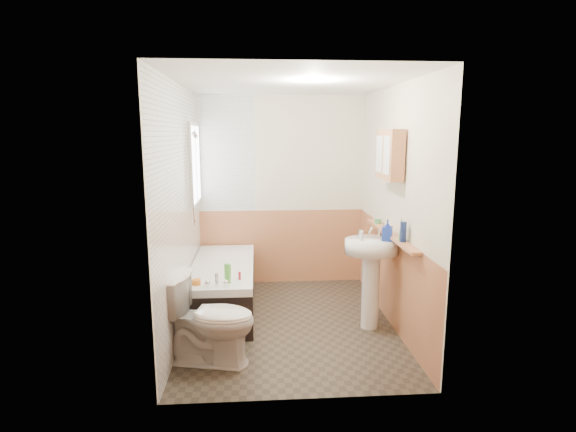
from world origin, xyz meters
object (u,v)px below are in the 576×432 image
at_px(bathtub, 223,285).
at_px(toilet, 210,319).
at_px(sink, 371,265).
at_px(medicine_cabinet, 389,155).
at_px(pine_shelf, 391,234).

distance_m(bathtub, toilet, 1.24).
height_order(sink, medicine_cabinet, medicine_cabinet).
distance_m(toilet, sink, 1.74).
bearing_deg(toilet, bathtub, 11.20).
relative_size(bathtub, toilet, 2.14).
distance_m(bathtub, medicine_cabinet, 2.37).
relative_size(toilet, sink, 0.76).
xyz_separation_m(bathtub, sink, (1.57, -0.62, 0.40)).
height_order(toilet, pine_shelf, pine_shelf).
bearing_deg(bathtub, sink, -21.56).
bearing_deg(toilet, medicine_cabinet, -55.66).
xyz_separation_m(pine_shelf, medicine_cabinet, (-0.03, 0.06, 0.81)).
height_order(bathtub, pine_shelf, pine_shelf).
height_order(bathtub, toilet, toilet).
relative_size(pine_shelf, medicine_cabinet, 2.79).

